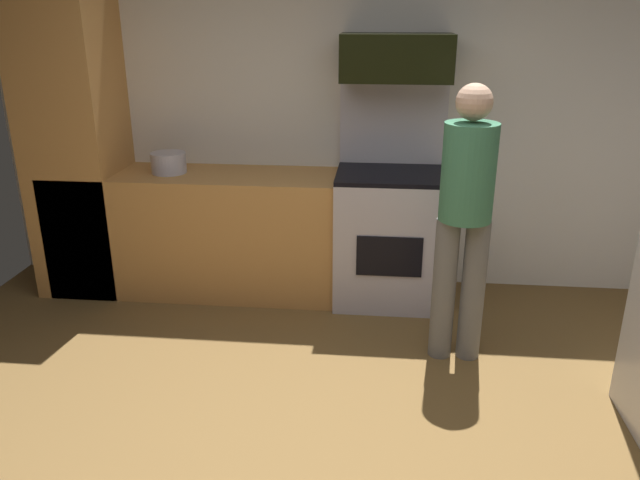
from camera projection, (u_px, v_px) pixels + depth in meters
wall_back at (344, 112)px, 4.55m from camera, size 5.20×0.12×2.60m
lower_cabinet_run at (218, 233)px, 4.60m from camera, size 2.40×0.60×0.90m
cabinet_column at (77, 150)px, 4.48m from camera, size 0.60×0.60×2.10m
oven_range at (389, 230)px, 4.45m from camera, size 0.76×0.65×1.55m
microwave at (396, 58)px, 4.12m from camera, size 0.74×0.38×0.31m
person_cook at (465, 213)px, 3.52m from camera, size 0.31×0.30×1.64m
stock_pot at (169, 163)px, 4.45m from camera, size 0.25×0.25×0.15m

